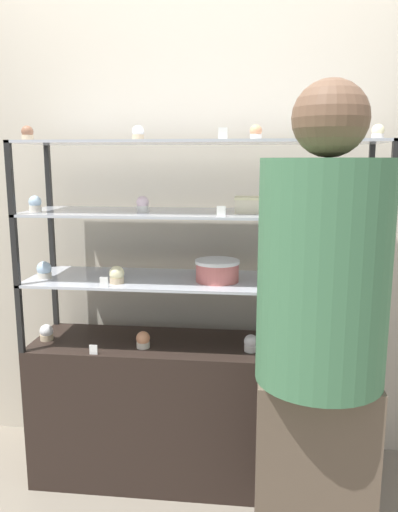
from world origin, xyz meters
The scene contains 28 objects.
ground_plane centered at (0.00, 0.00, 0.00)m, with size 20.00×20.00×0.00m, color gray.
back_wall centered at (0.00, 0.36, 1.30)m, with size 8.00×0.05×2.60m.
display_base centered at (0.00, 0.00, 0.34)m, with size 1.58×0.42×0.69m.
display_riser_lower centered at (0.00, 0.00, 0.98)m, with size 1.58×0.42×0.31m.
display_riser_middle centered at (0.00, 0.00, 1.29)m, with size 1.58×0.42×0.31m.
display_riser_upper centered at (0.00, 0.00, 1.60)m, with size 1.58×0.42×0.31m.
layer_cake_centerpiece centered at (0.09, -0.03, 1.05)m, with size 0.20×0.20×0.10m.
sheet_cake_frosted centered at (0.29, -0.01, 1.35)m, with size 0.25×0.14×0.07m.
cupcake_0 centered at (-0.73, -0.04, 0.73)m, with size 0.06×0.06×0.08m.
cupcake_1 centered at (-0.25, -0.08, 0.73)m, with size 0.06×0.06×0.08m.
cupcake_2 centered at (0.24, -0.07, 0.73)m, with size 0.06×0.06×0.08m.
cupcake_3 centered at (0.74, -0.04, 0.73)m, with size 0.06×0.06×0.08m.
price_tag_0 centered at (-0.45, -0.19, 0.71)m, with size 0.04×0.00×0.04m.
cupcake_4 centered at (-0.72, -0.06, 1.04)m, with size 0.07×0.07×0.08m.
cupcake_5 centered at (-0.35, -0.12, 1.04)m, with size 0.07×0.07×0.08m.
cupcake_6 centered at (0.36, -0.07, 1.04)m, with size 0.07×0.07×0.08m.
cupcake_7 centered at (0.74, -0.03, 1.04)m, with size 0.07×0.07×0.08m.
price_tag_1 centered at (-0.39, -0.19, 1.02)m, with size 0.04×0.00×0.04m.
cupcake_8 centered at (-0.73, -0.08, 1.35)m, with size 0.06×0.06×0.07m.
cupcake_9 centered at (-0.24, -0.06, 1.35)m, with size 0.06×0.06×0.07m.
cupcake_10 centered at (0.72, -0.05, 1.35)m, with size 0.06×0.06×0.07m.
price_tag_2 centered at (0.11, -0.19, 1.33)m, with size 0.04×0.00×0.04m.
cupcake_11 centered at (-0.73, -0.10, 1.65)m, with size 0.05×0.05×0.06m.
cupcake_12 centered at (-0.25, -0.07, 1.65)m, with size 0.05×0.05×0.06m.
cupcake_13 centered at (0.25, -0.05, 1.65)m, with size 0.05×0.05×0.06m.
cupcake_14 centered at (0.75, -0.04, 1.65)m, with size 0.05×0.05×0.06m.
price_tag_3 centered at (0.12, -0.19, 1.64)m, with size 0.04×0.00×0.04m.
customer_figure centered at (0.47, -0.64, 0.95)m, with size 0.41×0.41×1.78m.
Camera 1 is at (0.25, -2.22, 1.54)m, focal length 35.00 mm.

